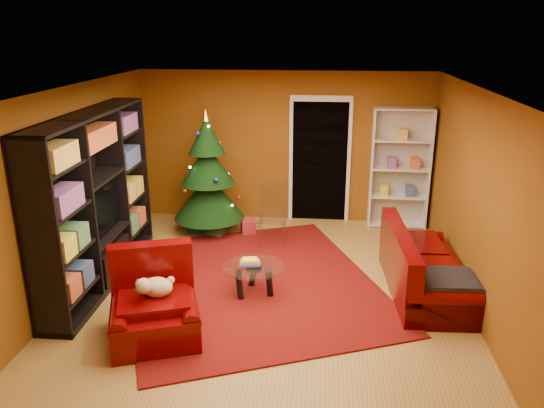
# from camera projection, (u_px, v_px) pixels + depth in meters

# --- Properties ---
(floor) EXTENTS (5.00, 5.50, 0.05)m
(floor) POSITION_uv_depth(u_px,v_px,m) (269.00, 291.00, 7.00)
(floor) COLOR olive
(floor) RESTS_ON ground
(ceiling) EXTENTS (5.00, 5.50, 0.05)m
(ceiling) POSITION_uv_depth(u_px,v_px,m) (269.00, 87.00, 6.15)
(ceiling) COLOR silver
(ceiling) RESTS_ON wall_back
(wall_back) EXTENTS (5.00, 0.05, 2.60)m
(wall_back) POSITION_uv_depth(u_px,v_px,m) (285.00, 147.00, 9.19)
(wall_back) COLOR brown
(wall_back) RESTS_ON ground
(wall_left) EXTENTS (0.05, 5.50, 2.60)m
(wall_left) POSITION_uv_depth(u_px,v_px,m) (74.00, 189.00, 6.81)
(wall_left) COLOR brown
(wall_left) RESTS_ON ground
(wall_right) EXTENTS (0.05, 5.50, 2.60)m
(wall_right) POSITION_uv_depth(u_px,v_px,m) (478.00, 201.00, 6.34)
(wall_right) COLOR brown
(wall_right) RESTS_ON ground
(doorway) EXTENTS (1.06, 0.60, 2.16)m
(doorway) POSITION_uv_depth(u_px,v_px,m) (320.00, 163.00, 9.17)
(doorway) COLOR black
(doorway) RESTS_ON floor
(rug) EXTENTS (4.31, 4.61, 0.02)m
(rug) POSITION_uv_depth(u_px,v_px,m) (252.00, 283.00, 7.13)
(rug) COLOR #630E0C
(rug) RESTS_ON floor
(media_unit) EXTENTS (0.49, 2.97, 2.27)m
(media_unit) POSITION_uv_depth(u_px,v_px,m) (96.00, 200.00, 6.90)
(media_unit) COLOR black
(media_unit) RESTS_ON floor
(christmas_tree) EXTENTS (1.18, 1.18, 2.07)m
(christmas_tree) POSITION_uv_depth(u_px,v_px,m) (208.00, 174.00, 8.64)
(christmas_tree) COLOR black
(christmas_tree) RESTS_ON floor
(gift_box_teal) EXTENTS (0.37, 0.37, 0.32)m
(gift_box_teal) POSITION_uv_depth(u_px,v_px,m) (199.00, 222.00, 8.94)
(gift_box_teal) COLOR #12675E
(gift_box_teal) RESTS_ON floor
(gift_box_green) EXTENTS (0.34, 0.34, 0.27)m
(gift_box_green) POSITION_uv_depth(u_px,v_px,m) (216.00, 227.00, 8.78)
(gift_box_green) COLOR #2E6836
(gift_box_green) RESTS_ON floor
(gift_box_red) EXTENTS (0.29, 0.29, 0.23)m
(gift_box_red) POSITION_uv_depth(u_px,v_px,m) (248.00, 227.00, 8.84)
(gift_box_red) COLOR maroon
(gift_box_red) RESTS_ON floor
(white_bookshelf) EXTENTS (0.98, 0.37, 2.09)m
(white_bookshelf) POSITION_uv_depth(u_px,v_px,m) (400.00, 169.00, 8.91)
(white_bookshelf) COLOR white
(white_bookshelf) RESTS_ON floor
(armchair) EXTENTS (1.29, 1.29, 0.79)m
(armchair) POSITION_uv_depth(u_px,v_px,m) (154.00, 306.00, 5.78)
(armchair) COLOR #460203
(armchair) RESTS_ON rug
(dog) EXTENTS (0.48, 0.41, 0.26)m
(dog) POSITION_uv_depth(u_px,v_px,m) (157.00, 287.00, 5.77)
(dog) COLOR beige
(dog) RESTS_ON armchair
(sofa) EXTENTS (0.98, 2.00, 0.84)m
(sofa) POSITION_uv_depth(u_px,v_px,m) (427.00, 262.00, 6.79)
(sofa) COLOR #460203
(sofa) RESTS_ON rug
(coffee_table) EXTENTS (0.92, 0.92, 0.50)m
(coffee_table) POSITION_uv_depth(u_px,v_px,m) (254.00, 280.00, 6.78)
(coffee_table) COLOR gray
(coffee_table) RESTS_ON rug
(acrylic_chair) EXTENTS (0.46, 0.50, 0.89)m
(acrylic_chair) POSITION_uv_depth(u_px,v_px,m) (272.00, 218.00, 8.28)
(acrylic_chair) COLOR #66605B
(acrylic_chair) RESTS_ON rug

